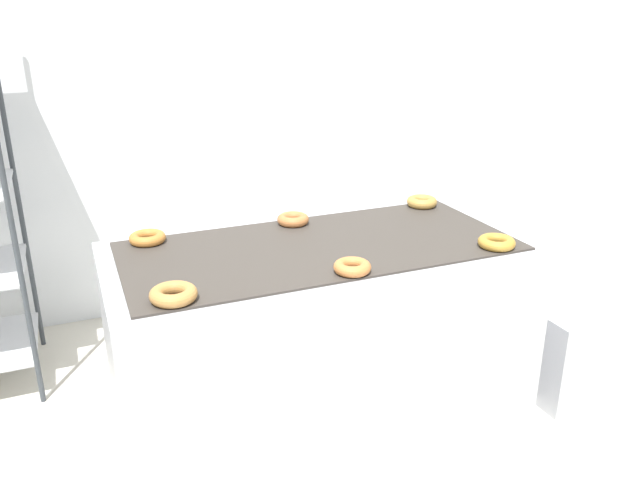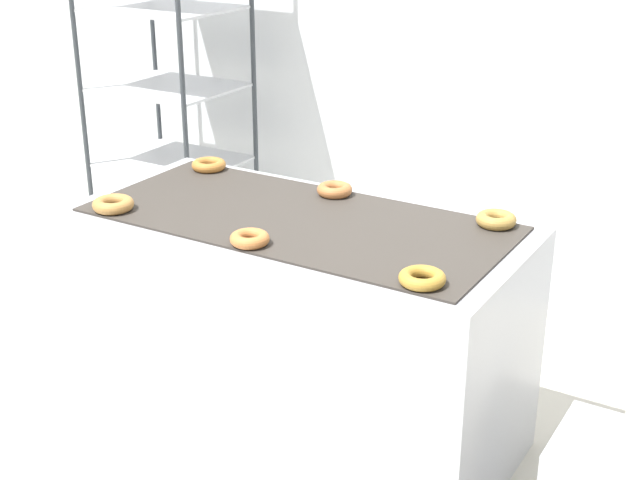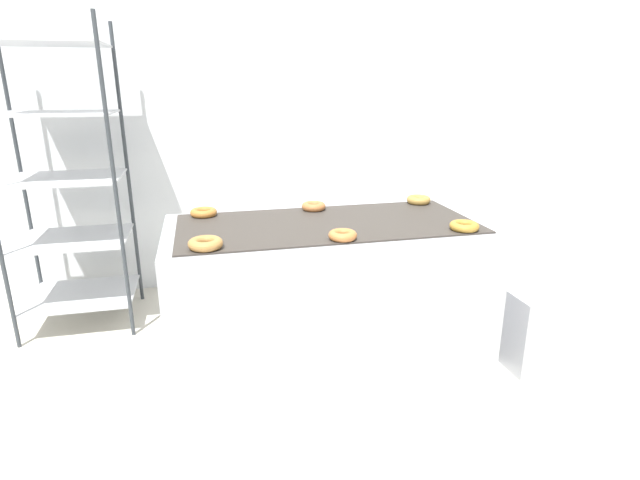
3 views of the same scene
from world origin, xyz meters
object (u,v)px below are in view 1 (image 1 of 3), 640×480
(glaze_bin, at_px, (564,351))
(donut_far_left, at_px, (147,238))
(donut_near_center, at_px, (353,267))
(fryer_machine, at_px, (320,347))
(donut_far_right, at_px, (422,202))
(donut_far_center, at_px, (293,219))
(donut_near_right, at_px, (497,242))
(donut_near_left, at_px, (173,294))

(glaze_bin, relative_size, donut_far_left, 3.20)
(glaze_bin, distance_m, donut_near_center, 1.33)
(fryer_machine, xyz_separation_m, glaze_bin, (1.14, -0.13, -0.21))
(fryer_machine, relative_size, donut_far_right, 11.69)
(donut_far_center, height_order, donut_far_right, donut_far_right)
(glaze_bin, bearing_deg, donut_near_right, -166.02)
(donut_near_center, bearing_deg, donut_near_left, 178.88)
(donut_near_center, bearing_deg, donut_far_center, 90.94)
(donut_near_right, bearing_deg, donut_far_center, 138.17)
(fryer_machine, distance_m, donut_near_center, 0.52)
(donut_far_center, bearing_deg, donut_far_right, 0.94)
(donut_near_left, relative_size, donut_near_right, 1.06)
(donut_far_left, distance_m, donut_far_center, 0.58)
(fryer_machine, bearing_deg, donut_near_right, -24.48)
(fryer_machine, relative_size, donut_far_center, 12.11)
(donut_near_right, height_order, donut_far_right, donut_far_right)
(fryer_machine, height_order, donut_far_center, donut_far_center)
(donut_near_left, height_order, donut_near_right, donut_near_left)
(glaze_bin, xyz_separation_m, donut_near_right, (-0.56, -0.14, 0.66))
(donut_near_right, height_order, donut_far_center, donut_far_center)
(glaze_bin, relative_size, donut_near_right, 3.19)
(fryer_machine, relative_size, glaze_bin, 3.60)
(glaze_bin, relative_size, donut_far_center, 3.36)
(donut_near_center, bearing_deg, glaze_bin, 7.36)
(fryer_machine, distance_m, glaze_bin, 1.17)
(donut_near_left, relative_size, donut_far_left, 1.06)
(donut_near_right, xyz_separation_m, donut_far_left, (-1.17, 0.54, 0.00))
(donut_near_left, xyz_separation_m, donut_far_center, (0.58, 0.53, -0.00))
(glaze_bin, height_order, donut_near_left, donut_near_left)
(donut_near_left, bearing_deg, donut_near_center, -1.12)
(glaze_bin, height_order, donut_far_left, donut_far_left)
(donut_near_left, height_order, donut_far_left, donut_near_left)
(glaze_bin, relative_size, donut_near_left, 3.02)
(glaze_bin, bearing_deg, donut_far_left, 166.95)
(donut_near_left, relative_size, donut_far_right, 1.08)
(donut_near_center, xyz_separation_m, donut_near_right, (0.59, 0.01, -0.00))
(donut_near_left, height_order, donut_far_right, same)
(donut_near_right, bearing_deg, glaze_bin, 13.98)
(donut_near_left, height_order, donut_far_center, donut_near_left)
(donut_near_right, relative_size, donut_far_center, 1.05)
(donut_near_right, relative_size, donut_far_left, 1.00)
(donut_far_center, bearing_deg, donut_near_left, -137.35)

